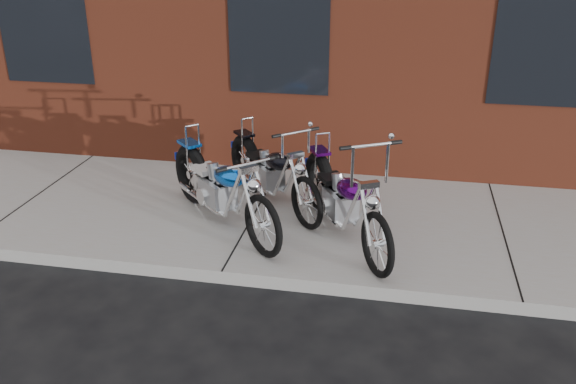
# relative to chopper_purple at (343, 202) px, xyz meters

# --- Properties ---
(ground) EXTENTS (120.00, 120.00, 0.00)m
(ground) POSITION_rel_chopper_purple_xyz_m (-1.15, -1.04, -0.58)
(ground) COLOR black
(ground) RESTS_ON ground
(sidewalk) EXTENTS (22.00, 3.00, 0.15)m
(sidewalk) POSITION_rel_chopper_purple_xyz_m (-1.15, 0.46, -0.51)
(sidewalk) COLOR gray
(sidewalk) RESTS_ON ground
(chopper_purple) EXTENTS (1.25, 2.15, 1.34)m
(chopper_purple) POSITION_rel_chopper_purple_xyz_m (0.00, 0.00, 0.00)
(chopper_purple) COLOR black
(chopper_purple) RESTS_ON sidewalk
(chopper_blue) EXTENTS (1.82, 1.80, 1.06)m
(chopper_blue) POSITION_rel_chopper_purple_xyz_m (-1.45, 0.03, 0.01)
(chopper_blue) COLOR black
(chopper_blue) RESTS_ON sidewalk
(chopper_third) EXTENTS (1.58, 1.74, 1.14)m
(chopper_third) POSITION_rel_chopper_purple_xyz_m (-1.00, 0.76, -0.03)
(chopper_third) COLOR black
(chopper_third) RESTS_ON sidewalk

